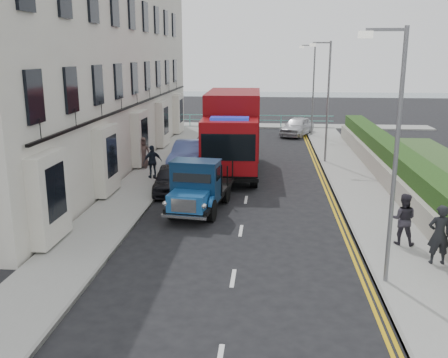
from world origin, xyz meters
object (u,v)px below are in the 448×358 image
lamp_far (312,85)px  parked_car_front (170,179)px  lamp_near (392,145)px  pedestrian_east_near (439,235)px  red_lorry (233,130)px  lamp_mid (326,95)px  bedford_lorry (197,190)px

lamp_far → parked_car_front: size_ratio=1.90×
lamp_near → pedestrian_east_near: bearing=35.0°
lamp_near → parked_car_front: (-7.78, 9.00, -3.37)m
parked_car_front → lamp_near: bearing=-55.9°
lamp_near → parked_car_front: bearing=130.8°
lamp_far → red_lorry: size_ratio=0.85×
lamp_far → pedestrian_east_near: lamp_far is taller
lamp_far → parked_car_front: (-7.78, -17.00, -3.37)m
lamp_mid → red_lorry: (-5.16, -2.58, -1.71)m
lamp_mid → bedford_lorry: size_ratio=1.44×
red_lorry → pedestrian_east_near: 14.05m
lamp_near → red_lorry: size_ratio=0.85×
bedford_lorry → red_lorry: size_ratio=0.59×
bedford_lorry → parked_car_front: size_ratio=1.32×
parked_car_front → bedford_lorry: bearing=-68.3°
lamp_near → pedestrian_east_near: (1.92, 1.35, -2.95)m
red_lorry → lamp_near: bearing=-70.3°
lamp_mid → red_lorry: lamp_mid is taller
lamp_near → pedestrian_east_near: size_ratio=3.78×
lamp_far → bedford_lorry: 21.27m
lamp_near → pedestrian_east_near: lamp_near is taller
red_lorry → pedestrian_east_near: size_ratio=4.46×
lamp_near → lamp_mid: bearing=90.0°
pedestrian_east_near → bedford_lorry: bearing=-31.6°
lamp_mid → red_lorry: bearing=-153.4°
lamp_mid → red_lorry: 6.02m
pedestrian_east_near → lamp_near: bearing=32.8°
lamp_far → pedestrian_east_near: (1.92, -24.65, -2.95)m
lamp_far → bedford_lorry: size_ratio=1.44×
lamp_near → bedford_lorry: (-6.06, 5.83, -2.98)m
parked_car_front → pedestrian_east_near: 12.36m
red_lorry → lamp_mid: bearing=25.3°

